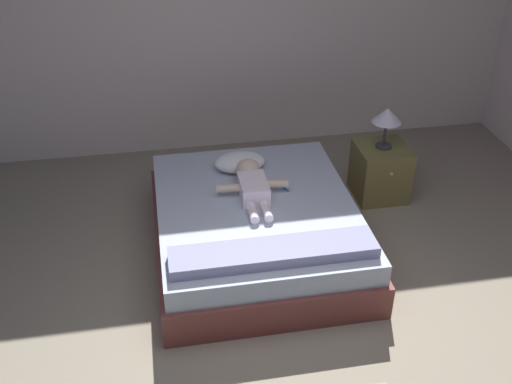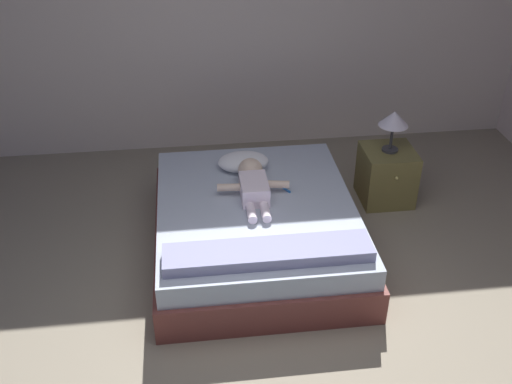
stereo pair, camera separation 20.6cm
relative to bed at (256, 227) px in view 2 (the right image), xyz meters
name	(u,v)px [view 2 (the right image)]	position (x,y,z in m)	size (l,w,h in m)	color
ground_plane	(252,374)	(-0.17, -1.19, -0.20)	(8.00, 8.00, 0.00)	gray
wall_behind_bed	(212,11)	(-0.17, 1.81, 1.11)	(8.00, 0.12, 2.64)	silver
bed	(256,227)	(0.00, 0.00, 0.00)	(1.48, 1.79, 0.42)	brown
pillow	(243,162)	(-0.04, 0.51, 0.28)	(0.40, 0.27, 0.14)	white
baby	(253,184)	(0.00, 0.15, 0.29)	(0.54, 0.67, 0.19)	white
toothbrush	(283,187)	(0.23, 0.19, 0.22)	(0.09, 0.14, 0.02)	#2A7FE4
nightstand	(386,175)	(1.18, 0.58, 0.03)	(0.42, 0.45, 0.47)	olive
lamp	(394,120)	(1.18, 0.58, 0.54)	(0.24, 0.24, 0.35)	#333338
blanket	(268,253)	(0.00, -0.63, 0.25)	(1.33, 0.26, 0.08)	#9596C1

